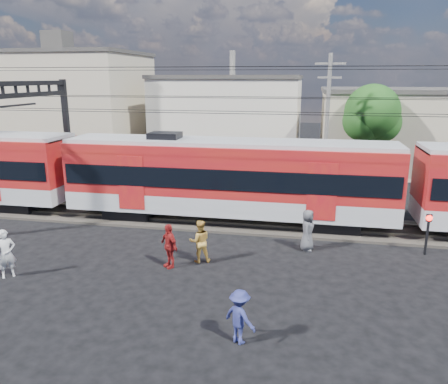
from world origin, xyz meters
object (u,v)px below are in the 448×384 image
Objects in this scene: pedestrian_a at (6,254)px; pedestrian_c at (240,317)px; commuter_train at (233,176)px; crossing_signal at (428,227)px.

pedestrian_a is 1.15× the size of pedestrian_c.
pedestrian_c is (1.98, -10.08, -1.62)m from commuter_train.
crossing_signal is at bearing -16.33° from commuter_train.
commuter_train is 10.48m from pedestrian_a.
pedestrian_a reaches higher than pedestrian_c.
crossing_signal is (8.53, -2.50, -1.19)m from commuter_train.
commuter_train is 28.77× the size of crossing_signal.
commuter_train is 10.40m from pedestrian_c.
pedestrian_c is 10.03m from crossing_signal.
commuter_train is at bearing 163.67° from crossing_signal.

